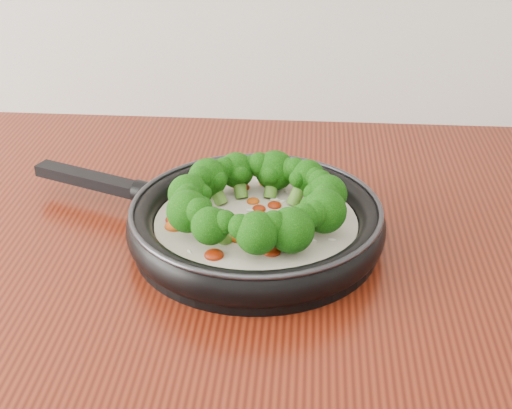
{
  "coord_description": "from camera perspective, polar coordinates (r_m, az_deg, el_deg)",
  "views": [
    {
      "loc": [
        -0.05,
        0.41,
        1.34
      ],
      "look_at": [
        -0.1,
        1.12,
        0.95
      ],
      "focal_mm": 51.72,
      "sensor_mm": 36.0,
      "label": 1
    }
  ],
  "objects": [
    {
      "name": "skillet",
      "position": [
        0.82,
        -0.15,
        -1.05
      ],
      "size": [
        0.47,
        0.37,
        0.09
      ],
      "color": "black",
      "rests_on": "counter"
    }
  ]
}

